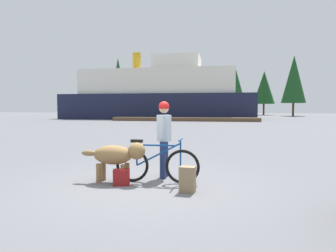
{
  "coord_description": "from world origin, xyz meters",
  "views": [
    {
      "loc": [
        1.6,
        -5.9,
        1.54
      ],
      "look_at": [
        0.17,
        1.47,
        1.09
      ],
      "focal_mm": 33.91,
      "sensor_mm": 36.0,
      "label": 1
    }
  ],
  "objects": [
    {
      "name": "pine_tree_center",
      "position": [
        2.53,
        54.39,
        6.04
      ],
      "size": [
        3.6,
        3.6,
        9.25
      ],
      "color": "#4C331E",
      "rests_on": "ground_plane"
    },
    {
      "name": "dock_pier",
      "position": [
        -3.25,
        29.21,
        0.2
      ],
      "size": [
        16.26,
        2.25,
        0.4
      ],
      "primitive_type": "cube",
      "color": "brown",
      "rests_on": "ground_plane"
    },
    {
      "name": "backpack",
      "position": [
        0.87,
        -0.28,
        0.23
      ],
      "size": [
        0.3,
        0.23,
        0.47
      ],
      "primitive_type": "cube",
      "rotation": [
        0.0,
        0.0,
        -0.1
      ],
      "color": "#8C7251",
      "rests_on": "ground_plane"
    },
    {
      "name": "pine_tree_mid_back",
      "position": [
        8.29,
        59.33,
        5.41
      ],
      "size": [
        4.17,
        4.17,
        8.62
      ],
      "color": "#4C331E",
      "rests_on": "ground_plane"
    },
    {
      "name": "bicycle",
      "position": [
        0.15,
        0.3,
        0.38
      ],
      "size": [
        1.74,
        0.44,
        0.9
      ],
      "color": "black",
      "rests_on": "ground_plane"
    },
    {
      "name": "pine_tree_far_left",
      "position": [
        -20.14,
        54.33,
        6.76
      ],
      "size": [
        3.47,
        3.47,
        11.28
      ],
      "color": "#4C331E",
      "rests_on": "ground_plane"
    },
    {
      "name": "pine_tree_far_right",
      "position": [
        12.48,
        52.31,
        6.35
      ],
      "size": [
        4.11,
        4.11,
        10.45
      ],
      "color": "#4C331E",
      "rests_on": "ground_plane"
    },
    {
      "name": "ferry_boat",
      "position": [
        -7.63,
        35.63,
        3.12
      ],
      "size": [
        25.06,
        7.96,
        8.83
      ],
      "color": "#191E38",
      "rests_on": "ground_plane"
    },
    {
      "name": "person_cyclist",
      "position": [
        0.21,
        0.82,
        0.99
      ],
      "size": [
        0.32,
        0.53,
        1.66
      ],
      "color": "navy",
      "rests_on": "ground_plane"
    },
    {
      "name": "sailboat_moored",
      "position": [
        -6.33,
        34.52,
        0.49
      ],
      "size": [
        7.8,
        2.18,
        8.05
      ],
      "color": "navy",
      "rests_on": "ground_plane"
    },
    {
      "name": "dog",
      "position": [
        -0.65,
        0.2,
        0.55
      ],
      "size": [
        1.37,
        0.46,
        0.83
      ],
      "color": "olive",
      "rests_on": "ground_plane"
    },
    {
      "name": "ground_plane",
      "position": [
        0.0,
        0.0,
        0.0
      ],
      "size": [
        160.0,
        160.0,
        0.0
      ],
      "primitive_type": "plane",
      "color": "slate"
    },
    {
      "name": "handbag_pannier",
      "position": [
        -0.47,
        -0.03,
        0.16
      ],
      "size": [
        0.36,
        0.26,
        0.32
      ],
      "primitive_type": "cube",
      "rotation": [
        0.0,
        0.0,
        0.27
      ],
      "color": "maroon",
      "rests_on": "ground_plane"
    }
  ]
}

